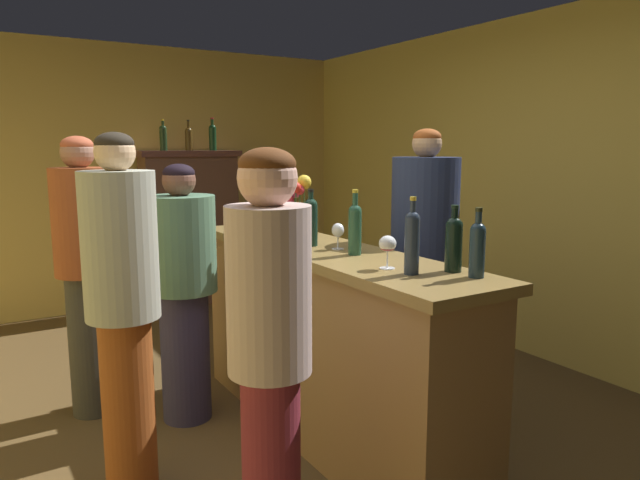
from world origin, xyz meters
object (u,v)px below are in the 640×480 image
wine_glass_rear (266,218)px  flower_arrangement (295,217)px  bar_counter (325,342)px  patron_redhead (123,302)px  display_cabinet (191,225)px  wine_bottle_chardonnay (311,220)px  wine_glass_mid (388,245)px  patron_near_entrance (183,285)px  patron_tall (270,347)px  bartender (424,264)px  wine_bottle_pinot (454,241)px  display_bottle_midleft (189,138)px  wine_bottle_merlot (412,239)px  wine_bottle_rose (279,213)px  wine_bottle_syrah (355,226)px  cheese_plate (281,228)px  wine_bottle_riesling (477,246)px  display_bottle_center (213,136)px  wine_glass_front (338,231)px  display_bottle_left (163,136)px  patron_in_navy (85,264)px

wine_glass_rear → flower_arrangement: flower_arrangement is taller
bar_counter → patron_redhead: 1.15m
wine_glass_rear → patron_redhead: (-1.01, -0.59, -0.26)m
display_cabinet → wine_bottle_chardonnay: display_cabinet is taller
wine_glass_mid → patron_redhead: 1.22m
patron_near_entrance → display_cabinet: bearing=113.7°
patron_tall → bartender: (1.40, 0.77, 0.02)m
wine_bottle_pinot → display_bottle_midleft: bearing=87.4°
bar_counter → wine_bottle_pinot: (0.16, -0.81, 0.67)m
display_cabinet → wine_bottle_merlot: size_ratio=4.73×
wine_bottle_rose → flower_arrangement: flower_arrangement is taller
wine_bottle_merlot → wine_bottle_syrah: (0.06, 0.50, -0.01)m
cheese_plate → patron_redhead: 1.44m
wine_bottle_riesling → patron_redhead: size_ratio=0.17×
display_bottle_center → patron_near_entrance: size_ratio=0.22×
patron_tall → display_bottle_midleft: bearing=4.6°
wine_glass_front → display_bottle_left: (0.04, 3.19, 0.54)m
display_cabinet → wine_bottle_rose: bearing=-97.8°
wine_bottle_chardonnay → wine_glass_rear: bearing=94.5°
wine_glass_rear → patron_in_navy: (-1.00, 0.41, -0.26)m
patron_near_entrance → bartender: bartender is taller
wine_bottle_riesling → patron_tall: 0.97m
display_cabinet → wine_bottle_rose: size_ratio=4.64×
wine_glass_front → patron_tall: 1.15m
display_cabinet → patron_in_navy: 2.55m
wine_bottle_merlot → wine_glass_front: size_ratio=2.37×
wine_glass_front → display_bottle_left: display_bottle_left is taller
wine_bottle_rose → patron_near_entrance: (-0.55, 0.17, -0.40)m
wine_bottle_merlot → patron_tall: bearing=-172.5°
bar_counter → display_bottle_center: size_ratio=6.88×
wine_bottle_syrah → cheese_plate: (0.11, 1.01, -0.14)m
wine_bottle_merlot → bar_counter: bearing=87.4°
wine_bottle_merlot → patron_near_entrance: size_ratio=0.22×
wine_glass_rear → display_bottle_center: display_bottle_center is taller
patron_redhead → patron_tall: bearing=-88.2°
wine_glass_front → patron_in_navy: patron_in_navy is taller
wine_glass_rear → patron_near_entrance: (-0.53, 0.03, -0.37)m
bar_counter → wine_bottle_merlot: bearing=-92.6°
wine_bottle_riesling → wine_glass_mid: bearing=121.9°
flower_arrangement → display_bottle_midleft: (0.52, 3.11, 0.45)m
wine_bottle_rose → wine_bottle_merlot: bearing=-89.5°
wine_bottle_chardonnay → wine_bottle_syrah: (0.05, -0.35, -0.00)m
wine_bottle_merlot → cheese_plate: wine_bottle_merlot is taller
patron_redhead → bartender: bearing=-21.0°
flower_arrangement → patron_redhead: bearing=-178.9°
wine_glass_front → display_bottle_midleft: bearing=84.7°
wine_bottle_syrah → patron_in_navy: (-1.09, 1.24, -0.29)m
patron_near_entrance → bartender: size_ratio=0.89×
bar_counter → wine_glass_rear: bearing=96.9°
wine_bottle_rose → display_bottle_left: bearing=87.4°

